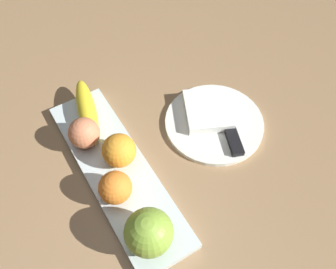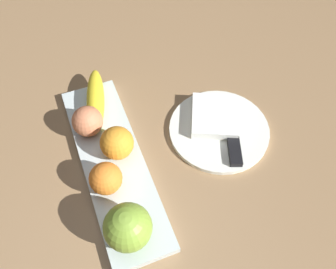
% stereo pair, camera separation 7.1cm
% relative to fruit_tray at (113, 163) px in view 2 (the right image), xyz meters
% --- Properties ---
extents(ground_plane, '(2.40, 2.40, 0.00)m').
position_rel_fruit_tray_xyz_m(ground_plane, '(0.05, 0.01, -0.01)').
color(ground_plane, '#96734E').
extents(fruit_tray, '(0.41, 0.12, 0.02)m').
position_rel_fruit_tray_xyz_m(fruit_tray, '(0.00, 0.00, 0.00)').
color(fruit_tray, silver).
rests_on(fruit_tray, ground_plane).
extents(apple, '(0.08, 0.08, 0.08)m').
position_rel_fruit_tray_xyz_m(apple, '(-0.15, 0.01, 0.05)').
color(apple, '#85AE39').
rests_on(apple, fruit_tray).
extents(banana, '(0.18, 0.08, 0.04)m').
position_rel_fruit_tray_xyz_m(banana, '(0.15, -0.01, 0.03)').
color(banana, yellow).
rests_on(banana, fruit_tray).
extents(orange_near_apple, '(0.07, 0.07, 0.07)m').
position_rel_fruit_tray_xyz_m(orange_near_apple, '(0.02, -0.02, 0.04)').
color(orange_near_apple, orange).
rests_on(orange_near_apple, fruit_tray).
extents(orange_near_banana, '(0.06, 0.06, 0.06)m').
position_rel_fruit_tray_xyz_m(orange_near_banana, '(-0.05, 0.02, 0.04)').
color(orange_near_banana, orange).
rests_on(orange_near_banana, fruit_tray).
extents(peach, '(0.06, 0.06, 0.06)m').
position_rel_fruit_tray_xyz_m(peach, '(0.09, 0.02, 0.04)').
color(peach, '#D77E55').
rests_on(peach, fruit_tray).
extents(dinner_plate, '(0.21, 0.21, 0.01)m').
position_rel_fruit_tray_xyz_m(dinner_plate, '(0.00, -0.23, -0.00)').
color(dinner_plate, white).
rests_on(dinner_plate, ground_plane).
extents(folded_napkin, '(0.14, 0.13, 0.02)m').
position_rel_fruit_tray_xyz_m(folded_napkin, '(0.03, -0.23, 0.01)').
color(folded_napkin, white).
rests_on(folded_napkin, dinner_plate).
extents(knife, '(0.18, 0.08, 0.01)m').
position_rel_fruit_tray_xyz_m(knife, '(-0.04, -0.24, 0.01)').
color(knife, silver).
rests_on(knife, dinner_plate).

